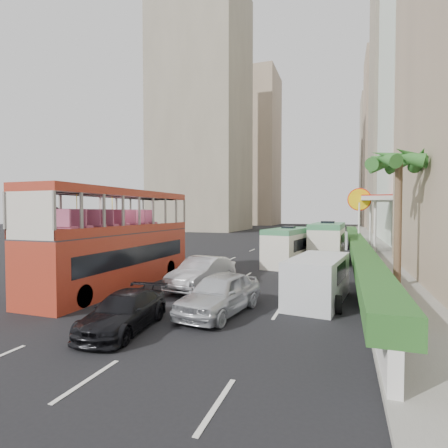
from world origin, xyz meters
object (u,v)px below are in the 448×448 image
at_px(car_silver_lane_b, 220,313).
at_px(van_asset, 288,260).
at_px(car_black, 124,330).
at_px(panel_van_far, 334,239).
at_px(minibus_near, 288,247).
at_px(panel_van_near, 318,279).
at_px(car_silver_lane_a, 202,288).
at_px(shell_station, 394,224).
at_px(palm_tree, 398,223).
at_px(double_decker_bus, 119,238).
at_px(minibus_far, 328,242).

distance_m(car_silver_lane_b, van_asset, 15.91).
height_order(car_black, panel_van_far, panel_van_far).
xyz_separation_m(minibus_near, panel_van_near, (2.79, -10.15, -0.37)).
xyz_separation_m(car_silver_lane_a, shell_station, (11.64, 22.08, 2.75)).
xyz_separation_m(palm_tree, shell_station, (2.20, 19.00, -0.63)).
xyz_separation_m(car_silver_lane_a, palm_tree, (9.44, 3.08, 3.38)).
bearing_deg(car_black, car_silver_lane_a, 83.38).
bearing_deg(van_asset, car_black, -89.43).
bearing_deg(panel_van_near, minibus_near, 113.34).
bearing_deg(double_decker_bus, minibus_far, 52.87).
xyz_separation_m(car_silver_lane_b, panel_van_far, (3.49, 27.16, 0.93)).
distance_m(panel_van_far, shell_station, 6.19).
height_order(minibus_far, panel_van_near, minibus_far).
height_order(double_decker_bus, shell_station, shell_station).
xyz_separation_m(double_decker_bus, car_black, (4.32, -5.74, -2.53)).
bearing_deg(double_decker_bus, shell_station, 55.18).
distance_m(car_black, minibus_far, 19.88).
xyz_separation_m(car_silver_lane_b, car_black, (-2.39, -2.78, 0.00)).
height_order(van_asset, minibus_near, minibus_near).
bearing_deg(car_silver_lane_a, minibus_far, 71.74).
height_order(car_silver_lane_a, van_asset, car_silver_lane_a).
bearing_deg(panel_van_near, double_decker_bus, -171.55).
height_order(minibus_near, minibus_far, minibus_far).
xyz_separation_m(car_silver_lane_b, shell_station, (9.28, 25.96, 2.75)).
bearing_deg(van_asset, double_decker_bus, -109.64).
bearing_deg(panel_van_near, minibus_far, 98.55).
bearing_deg(minibus_near, panel_van_far, 87.79).
bearing_deg(panel_van_far, minibus_near, -113.39).
xyz_separation_m(double_decker_bus, car_silver_lane_b, (6.72, -2.96, -2.53)).
xyz_separation_m(minibus_near, panel_van_far, (2.84, 13.96, -0.42)).
xyz_separation_m(car_black, minibus_far, (5.70, 18.99, 1.51)).
bearing_deg(car_silver_lane_a, car_black, -83.92).
bearing_deg(car_silver_lane_a, panel_van_near, -1.70).
bearing_deg(car_silver_lane_b, minibus_far, 86.88).
relative_size(minibus_far, palm_tree, 1.06).
height_order(minibus_near, panel_van_near, minibus_near).
height_order(car_silver_lane_a, minibus_far, minibus_far).
bearing_deg(minibus_far, shell_station, 61.66).
relative_size(car_black, van_asset, 0.86).
xyz_separation_m(panel_van_near, shell_station, (5.83, 22.91, 1.77)).
height_order(car_silver_lane_a, panel_van_far, panel_van_far).
relative_size(car_silver_lane_b, panel_van_far, 0.99).
relative_size(car_silver_lane_b, car_black, 1.10).
relative_size(palm_tree, shell_station, 0.80).
distance_m(double_decker_bus, palm_tree, 14.39).
xyz_separation_m(minibus_near, minibus_far, (2.66, 3.00, 0.15)).
height_order(car_black, panel_van_near, panel_van_near).
bearing_deg(shell_station, van_asset, -132.10).
bearing_deg(double_decker_bus, car_black, -53.02).
height_order(car_silver_lane_b, minibus_near, minibus_near).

